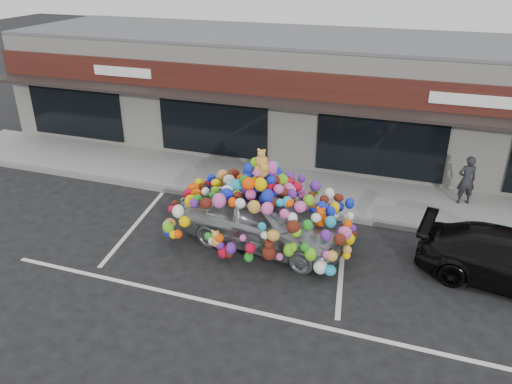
% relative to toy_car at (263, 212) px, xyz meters
% --- Properties ---
extents(ground, '(90.00, 90.00, 0.00)m').
position_rel_toy_car_xyz_m(ground, '(-0.60, -0.46, -0.95)').
color(ground, black).
rests_on(ground, ground).
extents(shop_building, '(24.00, 7.20, 4.31)m').
position_rel_toy_car_xyz_m(shop_building, '(-0.59, 7.98, 1.21)').
color(shop_building, silver).
rests_on(shop_building, ground).
extents(sidewalk, '(26.00, 3.00, 0.15)m').
position_rel_toy_car_xyz_m(sidewalk, '(-0.60, 3.54, -0.88)').
color(sidewalk, gray).
rests_on(sidewalk, ground).
extents(kerb, '(26.00, 0.18, 0.16)m').
position_rel_toy_car_xyz_m(kerb, '(-0.60, 2.04, -0.88)').
color(kerb, slate).
rests_on(kerb, ground).
extents(parking_stripe_left, '(0.73, 4.37, 0.01)m').
position_rel_toy_car_xyz_m(parking_stripe_left, '(-3.80, -0.26, -0.95)').
color(parking_stripe_left, silver).
rests_on(parking_stripe_left, ground).
extents(parking_stripe_mid, '(0.73, 4.37, 0.01)m').
position_rel_toy_car_xyz_m(parking_stripe_mid, '(2.20, -0.26, -0.95)').
color(parking_stripe_mid, silver).
rests_on(parking_stripe_mid, ground).
extents(lane_line, '(14.00, 0.12, 0.01)m').
position_rel_toy_car_xyz_m(lane_line, '(1.40, -2.76, -0.95)').
color(lane_line, silver).
rests_on(lane_line, ground).
extents(toy_car, '(3.26, 5.06, 2.81)m').
position_rel_toy_car_xyz_m(toy_car, '(0.00, 0.00, 0.00)').
color(toy_car, '#92989C').
rests_on(toy_car, ground).
extents(pedestrian_a, '(0.65, 0.54, 1.54)m').
position_rel_toy_car_xyz_m(pedestrian_a, '(5.13, 4.06, -0.03)').
color(pedestrian_a, black).
rests_on(pedestrian_a, sidewalk).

